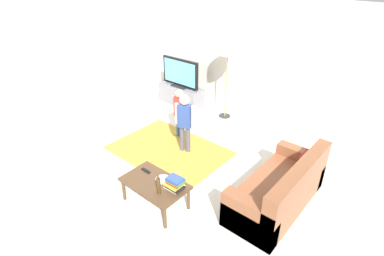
# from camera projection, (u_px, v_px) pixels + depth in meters

# --- Properties ---
(ground) EXTENTS (7.80, 7.80, 0.00)m
(ground) POSITION_uv_depth(u_px,v_px,m) (170.00, 172.00, 5.47)
(ground) COLOR beige
(wall_back) EXTENTS (6.00, 0.12, 2.70)m
(wall_back) POSITION_uv_depth(u_px,v_px,m) (262.00, 61.00, 6.81)
(wall_back) COLOR silver
(wall_back) RESTS_ON ground
(wall_left) EXTENTS (0.12, 6.00, 2.70)m
(wall_left) POSITION_uv_depth(u_px,v_px,m) (66.00, 65.00, 6.51)
(wall_left) COLOR silver
(wall_left) RESTS_ON ground
(area_rug) EXTENTS (2.20, 1.60, 0.01)m
(area_rug) POSITION_uv_depth(u_px,v_px,m) (169.00, 150.00, 6.09)
(area_rug) COLOR #B28C33
(area_rug) RESTS_ON ground
(tv_stand) EXTENTS (1.20, 0.44, 0.50)m
(tv_stand) POSITION_uv_depth(u_px,v_px,m) (181.00, 95.00, 7.91)
(tv_stand) COLOR slate
(tv_stand) RESTS_ON ground
(tv) EXTENTS (1.10, 0.28, 0.71)m
(tv) POSITION_uv_depth(u_px,v_px,m) (180.00, 73.00, 7.60)
(tv) COLOR black
(tv) RESTS_ON tv_stand
(couch) EXTENTS (0.80, 1.80, 0.86)m
(couch) POSITION_uv_depth(u_px,v_px,m) (282.00, 192.00, 4.58)
(couch) COLOR brown
(couch) RESTS_ON ground
(floor_lamp) EXTENTS (0.36, 0.36, 1.78)m
(floor_lamp) POSITION_uv_depth(u_px,v_px,m) (228.00, 53.00, 6.66)
(floor_lamp) COLOR #262626
(floor_lamp) RESTS_ON ground
(child_near_tv) EXTENTS (0.36, 0.17, 1.08)m
(child_near_tv) POSITION_uv_depth(u_px,v_px,m) (180.00, 109.00, 6.24)
(child_near_tv) COLOR #33598C
(child_near_tv) RESTS_ON ground
(child_center) EXTENTS (0.38, 0.21, 1.18)m
(child_center) POSITION_uv_depth(u_px,v_px,m) (185.00, 118.00, 5.74)
(child_center) COLOR #4C4C59
(child_center) RESTS_ON ground
(coffee_table) EXTENTS (1.00, 0.60, 0.42)m
(coffee_table) POSITION_uv_depth(u_px,v_px,m) (155.00, 185.00, 4.59)
(coffee_table) COLOR #513823
(coffee_table) RESTS_ON ground
(book_stack) EXTENTS (0.28, 0.23, 0.19)m
(book_stack) POSITION_uv_depth(u_px,v_px,m) (175.00, 183.00, 4.41)
(book_stack) COLOR white
(book_stack) RESTS_ON coffee_table
(bottle) EXTENTS (0.06, 0.06, 0.31)m
(bottle) POSITION_uv_depth(u_px,v_px,m) (159.00, 185.00, 4.30)
(bottle) COLOR #4C3319
(bottle) RESTS_ON coffee_table
(tv_remote) EXTENTS (0.17, 0.05, 0.02)m
(tv_remote) POSITION_uv_depth(u_px,v_px,m) (146.00, 171.00, 4.80)
(tv_remote) COLOR black
(tv_remote) RESTS_ON coffee_table
(plate) EXTENTS (0.22, 0.22, 0.02)m
(plate) POSITION_uv_depth(u_px,v_px,m) (163.00, 179.00, 4.61)
(plate) COLOR white
(plate) RESTS_ON coffee_table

